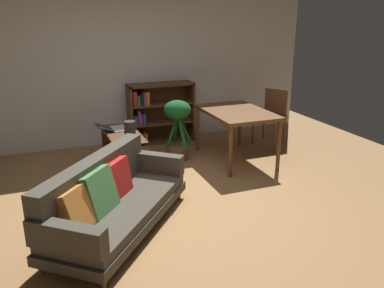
{
  "coord_description": "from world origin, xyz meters",
  "views": [
    {
      "loc": [
        -1.3,
        -3.97,
        2.16
      ],
      "look_at": [
        0.43,
        0.46,
        0.58
      ],
      "focal_mm": 37.32,
      "sensor_mm": 36.0,
      "label": 1
    }
  ],
  "objects_px": {
    "dining_table": "(236,116)",
    "dining_chair_near": "(272,113)",
    "open_laptop": "(114,128)",
    "bookshelf": "(156,113)",
    "desk_speaker": "(130,130)",
    "potted_floor_plant": "(178,125)",
    "fabric_couch": "(111,199)",
    "media_console": "(124,153)"
  },
  "relations": [
    {
      "from": "media_console",
      "to": "open_laptop",
      "type": "distance_m",
      "value": 0.39
    },
    {
      "from": "media_console",
      "to": "bookshelf",
      "type": "xyz_separation_m",
      "value": [
        0.82,
        1.17,
        0.24
      ]
    },
    {
      "from": "open_laptop",
      "to": "potted_floor_plant",
      "type": "height_order",
      "value": "potted_floor_plant"
    },
    {
      "from": "desk_speaker",
      "to": "dining_table",
      "type": "relative_size",
      "value": 0.19
    },
    {
      "from": "desk_speaker",
      "to": "dining_chair_near",
      "type": "height_order",
      "value": "dining_chair_near"
    },
    {
      "from": "dining_table",
      "to": "bookshelf",
      "type": "xyz_separation_m",
      "value": [
        -0.86,
        1.33,
        -0.18
      ]
    },
    {
      "from": "media_console",
      "to": "potted_floor_plant",
      "type": "distance_m",
      "value": 0.92
    },
    {
      "from": "open_laptop",
      "to": "desk_speaker",
      "type": "height_order",
      "value": "desk_speaker"
    },
    {
      "from": "fabric_couch",
      "to": "dining_chair_near",
      "type": "height_order",
      "value": "dining_chair_near"
    },
    {
      "from": "bookshelf",
      "to": "dining_chair_near",
      "type": "bearing_deg",
      "value": -23.18
    },
    {
      "from": "fabric_couch",
      "to": "desk_speaker",
      "type": "distance_m",
      "value": 1.4
    },
    {
      "from": "dining_chair_near",
      "to": "desk_speaker",
      "type": "bearing_deg",
      "value": -165.15
    },
    {
      "from": "media_console",
      "to": "potted_floor_plant",
      "type": "relative_size",
      "value": 1.17
    },
    {
      "from": "dining_table",
      "to": "dining_chair_near",
      "type": "relative_size",
      "value": 1.4
    },
    {
      "from": "fabric_couch",
      "to": "bookshelf",
      "type": "relative_size",
      "value": 1.72
    },
    {
      "from": "open_laptop",
      "to": "bookshelf",
      "type": "distance_m",
      "value": 1.31
    },
    {
      "from": "potted_floor_plant",
      "to": "dining_table",
      "type": "xyz_separation_m",
      "value": [
        0.82,
        -0.32,
        0.14
      ]
    },
    {
      "from": "potted_floor_plant",
      "to": "dining_chair_near",
      "type": "distance_m",
      "value": 1.8
    },
    {
      "from": "fabric_couch",
      "to": "potted_floor_plant",
      "type": "bearing_deg",
      "value": 52.39
    },
    {
      "from": "dining_table",
      "to": "dining_chair_near",
      "type": "distance_m",
      "value": 1.13
    },
    {
      "from": "dining_table",
      "to": "bookshelf",
      "type": "distance_m",
      "value": 1.59
    },
    {
      "from": "fabric_couch",
      "to": "media_console",
      "type": "relative_size",
      "value": 1.8
    },
    {
      "from": "dining_table",
      "to": "media_console",
      "type": "bearing_deg",
      "value": 174.6
    },
    {
      "from": "desk_speaker",
      "to": "dining_chair_near",
      "type": "bearing_deg",
      "value": 14.85
    },
    {
      "from": "potted_floor_plant",
      "to": "dining_table",
      "type": "relative_size",
      "value": 0.72
    },
    {
      "from": "potted_floor_plant",
      "to": "bookshelf",
      "type": "height_order",
      "value": "bookshelf"
    },
    {
      "from": "potted_floor_plant",
      "to": "dining_table",
      "type": "distance_m",
      "value": 0.89
    },
    {
      "from": "dining_table",
      "to": "bookshelf",
      "type": "relative_size",
      "value": 1.13
    },
    {
      "from": "open_laptop",
      "to": "bookshelf",
      "type": "height_order",
      "value": "bookshelf"
    },
    {
      "from": "media_console",
      "to": "dining_table",
      "type": "relative_size",
      "value": 0.85
    },
    {
      "from": "media_console",
      "to": "fabric_couch",
      "type": "bearing_deg",
      "value": -106.75
    },
    {
      "from": "media_console",
      "to": "dining_chair_near",
      "type": "distance_m",
      "value": 2.69
    },
    {
      "from": "media_console",
      "to": "dining_chair_near",
      "type": "height_order",
      "value": "dining_chair_near"
    },
    {
      "from": "dining_chair_near",
      "to": "open_laptop",
      "type": "bearing_deg",
      "value": -176.48
    },
    {
      "from": "media_console",
      "to": "dining_table",
      "type": "distance_m",
      "value": 1.74
    },
    {
      "from": "potted_floor_plant",
      "to": "bookshelf",
      "type": "distance_m",
      "value": 1.01
    },
    {
      "from": "dining_table",
      "to": "dining_chair_near",
      "type": "bearing_deg",
      "value": 29.38
    },
    {
      "from": "media_console",
      "to": "potted_floor_plant",
      "type": "height_order",
      "value": "potted_floor_plant"
    },
    {
      "from": "fabric_couch",
      "to": "open_laptop",
      "type": "xyz_separation_m",
      "value": [
        0.39,
        1.78,
        0.24
      ]
    },
    {
      "from": "dining_chair_near",
      "to": "bookshelf",
      "type": "distance_m",
      "value": 1.99
    },
    {
      "from": "open_laptop",
      "to": "potted_floor_plant",
      "type": "xyz_separation_m",
      "value": [
        0.94,
        -0.05,
        -0.03
      ]
    },
    {
      "from": "open_laptop",
      "to": "potted_floor_plant",
      "type": "distance_m",
      "value": 0.94
    }
  ]
}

